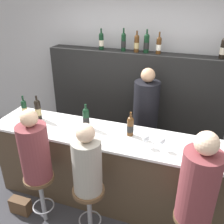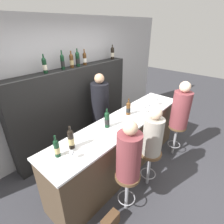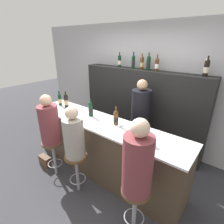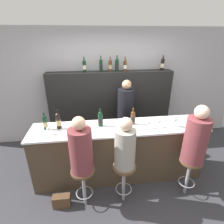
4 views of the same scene
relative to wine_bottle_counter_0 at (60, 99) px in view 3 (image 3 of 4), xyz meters
The scene contains 27 objects.
ground_plane 1.69m from the wine_bottle_counter_0, 17.02° to the right, with size 16.00×16.00×0.00m, color #333338.
wall_back 1.83m from the wine_bottle_counter_0, 48.99° to the left, with size 6.40×0.05×2.60m.
bar_counter 1.35m from the wine_bottle_counter_0, ahead, with size 2.93×0.63×1.01m.
back_bar_cabinet 1.69m from the wine_bottle_counter_0, 43.90° to the left, with size 2.75×0.28×1.70m.
wine_bottle_counter_0 is the anchor object (origin of this frame).
wine_bottle_counter_1 0.21m from the wine_bottle_counter_0, ahead, with size 0.08×0.08×0.32m.
wine_bottle_counter_2 0.89m from the wine_bottle_counter_0, ahead, with size 0.08×0.08×0.31m.
wine_bottle_counter_3 1.44m from the wine_bottle_counter_0, ahead, with size 0.08×0.08×0.30m.
wine_bottle_backbar_0 1.50m from the wine_bottle_counter_0, 60.69° to the left, with size 0.07×0.07×0.31m.
wine_bottle_backbar_1 1.68m from the wine_bottle_counter_0, 49.20° to the left, with size 0.07×0.07×0.33m.
wine_bottle_backbar_2 1.80m from the wine_bottle_counter_0, 44.05° to the left, with size 0.07×0.07×0.30m.
wine_bottle_backbar_3 1.90m from the wine_bottle_counter_0, 40.81° to the left, with size 0.08×0.08×0.33m.
wine_bottle_backbar_4 2.02m from the wine_bottle_counter_0, 37.36° to the left, with size 0.07×0.07×0.30m.
wine_bottle_backbar_5 2.71m from the wine_bottle_counter_0, 26.12° to the left, with size 0.08×0.08×0.32m.
wine_glass_0 0.20m from the wine_bottle_counter_0, 65.17° to the right, with size 0.07×0.07×0.13m.
wine_glass_1 1.67m from the wine_bottle_counter_0, ahead, with size 0.08×0.08×0.14m.
wine_glass_2 1.84m from the wine_bottle_counter_0, ahead, with size 0.07×0.07×0.14m.
wine_glass_3 2.11m from the wine_bottle_counter_0, ahead, with size 0.08×0.08×0.16m.
tasting_menu 1.07m from the wine_bottle_counter_0, 13.71° to the right, with size 0.21×0.30×0.00m.
bar_stool_left 1.06m from the wine_bottle_counter_0, 47.77° to the right, with size 0.34×0.34×0.67m.
guest_seated_left 0.87m from the wine_bottle_counter_0, 47.77° to the right, with size 0.31×0.31×0.82m.
bar_stool_middle 1.48m from the wine_bottle_counter_0, 28.40° to the right, with size 0.34×0.34×0.67m.
guest_seated_middle 1.35m from the wine_bottle_counter_0, 28.40° to the right, with size 0.29×0.29×0.77m.
bar_stool_right 2.39m from the wine_bottle_counter_0, 16.06° to the right, with size 0.34×0.34×0.67m.
guest_seated_right 2.31m from the wine_bottle_counter_0, 16.06° to the right, with size 0.33×0.33×0.89m.
bartender 1.68m from the wine_bottle_counter_0, 26.16° to the left, with size 0.35×0.35×1.61m.
handbag 1.23m from the wine_bottle_counter_0, 70.23° to the right, with size 0.26×0.12×0.20m.
Camera 3 is at (1.74, -1.61, 2.24)m, focal length 28.00 mm.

